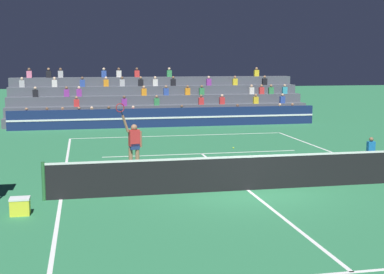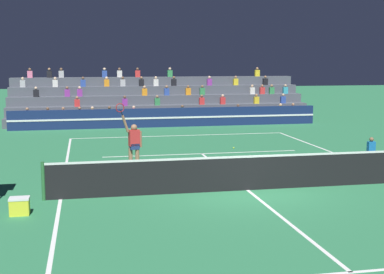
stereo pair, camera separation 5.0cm
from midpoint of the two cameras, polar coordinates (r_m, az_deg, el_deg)
name	(u,v)px [view 2 (the right image)]	position (r m, az deg, el deg)	size (l,w,h in m)	color
ground_plane	(248,190)	(16.30, 6.03, -5.66)	(120.00, 120.00, 0.00)	#2D7A4C
court_lines	(248,190)	(16.29, 6.03, -5.65)	(11.10, 23.90, 0.01)	white
tennis_net	(248,173)	(16.17, 6.06, -3.79)	(12.00, 0.10, 1.10)	#2D6B38
sponsor_banner_wall	(168,118)	(31.25, -2.52, 2.09)	(18.00, 0.26, 1.10)	navy
bleacher_stand	(159,104)	(34.95, -3.50, 3.51)	(18.78, 4.75, 3.38)	#4C515B
ball_kid_courtside	(371,150)	(22.50, 18.61, -1.32)	(0.30, 0.36, 0.84)	black
tennis_player	(134,145)	(18.50, -6.16, -0.87)	(0.94, 0.35, 2.49)	#9E7051
tennis_ball	(234,148)	(23.72, 4.53, -1.16)	(0.07, 0.07, 0.07)	#C6DB33
equipment_cooler	(20,206)	(14.33, -17.82, -7.03)	(0.50, 0.38, 0.45)	yellow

